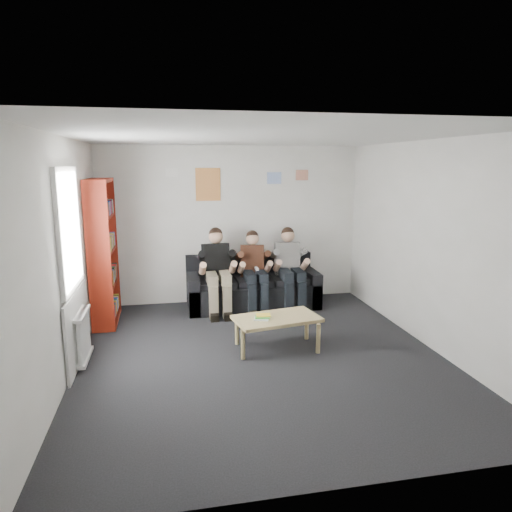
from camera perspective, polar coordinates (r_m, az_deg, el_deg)
The scene contains 14 objects.
room_shell at distance 5.53m, azimuth 0.64°, elevation 0.61°, with size 5.00×5.00×5.00m.
sofa at distance 7.81m, azimuth -0.49°, elevation -4.04°, with size 2.20×0.90×0.85m.
bookshelf at distance 7.21m, azimuth -18.51°, elevation 0.45°, with size 0.33×0.98×2.18m.
coffee_table at distance 6.01m, azimuth 2.61°, elevation -8.09°, with size 1.09×0.60×0.43m.
game_cases at distance 5.92m, azimuth 0.80°, elevation -7.63°, with size 0.22×0.19×0.04m.
person_left at distance 7.44m, azimuth -4.84°, elevation -1.91°, with size 0.43×0.91×1.37m.
person_middle at distance 7.54m, azimuth -0.21°, elevation -1.89°, with size 0.39×0.84×1.31m.
person_right at distance 7.67m, azimuth 4.29°, elevation -1.58°, with size 0.41×0.89×1.35m.
radiator at distance 5.97m, azimuth -20.73°, elevation -9.30°, with size 0.10×0.64×0.60m.
window at distance 5.79m, azimuth -21.92°, elevation -2.99°, with size 0.05×1.30×2.36m.
poster_large at distance 7.85m, azimuth -6.01°, elevation 8.88°, with size 0.42×0.01×0.55m, color gold.
poster_blue at distance 8.03m, azimuth 2.29°, elevation 9.71°, with size 0.25×0.01×0.20m, color #457FEC.
poster_pink at distance 8.16m, azimuth 5.76°, elevation 10.04°, with size 0.22×0.01×0.18m, color #B5388D.
poster_sign at distance 7.81m, azimuth -10.50°, elevation 10.22°, with size 0.20×0.01×0.14m, color white.
Camera 1 is at (-1.11, -5.32, 2.38)m, focal length 32.00 mm.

